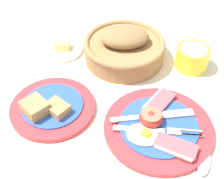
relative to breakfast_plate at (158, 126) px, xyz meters
The scene contains 7 objects.
ground_plane 0.07m from the breakfast_plate, 169.30° to the right, with size 3.00×3.00×0.00m, color beige.
breakfast_plate is the anchor object (origin of this frame).
bread_plate 0.24m from the breakfast_plate, behind, with size 0.19×0.19×0.04m.
sugar_cup 0.24m from the breakfast_plate, 76.15° to the left, with size 0.09×0.09×0.06m.
bread_basket 0.26m from the breakfast_plate, 118.14° to the left, with size 0.22×0.22×0.09m.
butter_dish 0.37m from the breakfast_plate, 143.52° to the left, with size 0.11×0.11×0.03m.
teaspoon_by_saucer 0.13m from the breakfast_plate, 42.04° to the right, with size 0.03×0.19×0.01m.
Camera 1 is at (0.07, -0.42, 0.53)m, focal length 50.00 mm.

